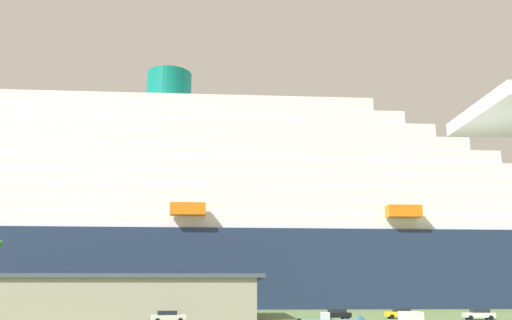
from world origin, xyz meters
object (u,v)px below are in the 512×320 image
at_px(cruise_ship, 272,226).
at_px(parked_car_silver_sedan, 479,314).
at_px(parked_car_black_coupe, 336,314).
at_px(parked_car_yellow_taxi, 401,313).
at_px(parked_car_white_van, 168,316).

relative_size(cruise_ship, parked_car_silver_sedan, 56.37).
distance_m(parked_car_black_coupe, parked_car_yellow_taxi, 10.88).
bearing_deg(parked_car_black_coupe, parked_car_silver_sedan, -4.06).
height_order(parked_car_black_coupe, parked_car_yellow_taxi, same).
bearing_deg(parked_car_yellow_taxi, parked_car_silver_sedan, -21.05).
xyz_separation_m(cruise_ship, parked_car_white_van, (-20.56, -64.72, -19.76)).
bearing_deg(parked_car_black_coupe, parked_car_yellow_taxi, 13.47).
distance_m(cruise_ship, parked_car_yellow_taxi, 61.32).
bearing_deg(parked_car_yellow_taxi, cruise_ship, 104.09).
xyz_separation_m(cruise_ship, parked_car_black_coupe, (3.55, -58.83, -19.76)).
relative_size(parked_car_black_coupe, parked_car_yellow_taxi, 0.97).
height_order(cruise_ship, parked_car_yellow_taxi, cruise_ship).
bearing_deg(parked_car_silver_sedan, parked_car_white_van, -174.44).
height_order(parked_car_black_coupe, parked_car_white_van, same).
bearing_deg(parked_car_yellow_taxi, parked_car_black_coupe, -166.53).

